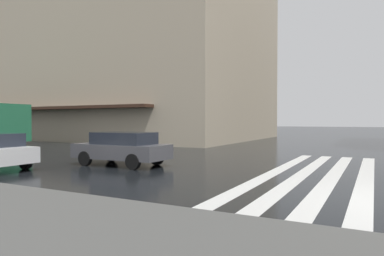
# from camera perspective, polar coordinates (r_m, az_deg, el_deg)

# --- Properties ---
(zebra_crossing) EXTENTS (13.00, 7.50, 0.01)m
(zebra_crossing) POSITION_cam_1_polar(r_m,az_deg,el_deg) (13.25, 28.77, -7.15)
(zebra_crossing) COLOR silver
(zebra_crossing) RESTS_ON ground_plane
(haussmann_block_mid) EXTENTS (21.05, 28.28, 24.07)m
(haussmann_block_mid) POSITION_cam_1_polar(r_m,az_deg,el_deg) (41.14, -10.11, 15.07)
(haussmann_block_mid) COLOR tan
(haussmann_block_mid) RESTS_ON ground_plane
(car_dark_grey) EXTENTS (1.85, 4.10, 1.41)m
(car_dark_grey) POSITION_cam_1_polar(r_m,az_deg,el_deg) (15.03, -11.38, -3.17)
(car_dark_grey) COLOR #4C4C51
(car_dark_grey) RESTS_ON ground_plane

